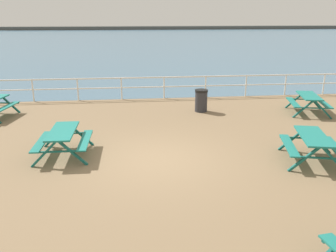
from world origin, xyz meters
name	(u,v)px	position (x,y,z in m)	size (l,w,h in m)	color
ground_plane	(156,162)	(0.00, 0.00, -0.10)	(30.00, 24.00, 0.20)	#846B4C
sea_band	(131,39)	(0.00, 52.75, 0.00)	(142.00, 90.00, 0.01)	#476B84
distant_shoreline	(129,29)	(0.00, 95.75, 0.00)	(142.00, 6.00, 1.80)	#4C4C47
seaward_railing	(143,84)	(0.00, 7.75, 0.76)	(23.07, 0.07, 1.08)	white
picnic_table_near_right	(313,142)	(4.36, -0.62, 0.58)	(1.90, 2.11, 0.80)	#1E7A70
picnic_table_mid_centre	(63,137)	(-2.65, 0.62, 0.58)	(1.57, 1.82, 0.80)	#1E7A70
picnic_table_far_left	(309,100)	(6.78, 4.28, 0.58)	(1.88, 2.10, 0.80)	#1E7A70
litter_bin	(201,100)	(2.36, 5.06, 0.48)	(0.55, 0.55, 0.95)	#2D2D33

